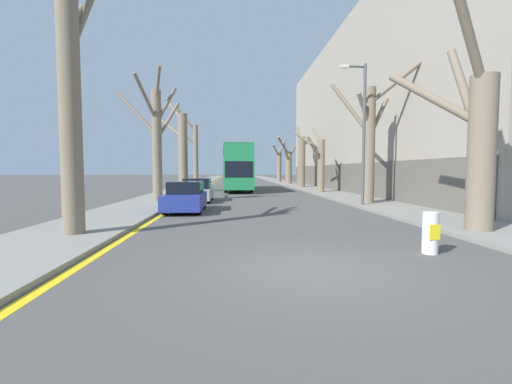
{
  "coord_description": "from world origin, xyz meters",
  "views": [
    {
      "loc": [
        -1.55,
        -6.55,
        1.94
      ],
      "look_at": [
        0.3,
        20.89,
        0.2
      ],
      "focal_mm": 24.0,
      "sensor_mm": 36.0,
      "label": 1
    }
  ],
  "objects_px": {
    "street_tree_left_3": "(195,152)",
    "double_decker_bus": "(238,166)",
    "street_tree_right_3": "(302,159)",
    "street_tree_right_1": "(370,139)",
    "traffic_bollard": "(430,233)",
    "street_tree_left_1": "(156,139)",
    "street_tree_left_2": "(182,148)",
    "street_tree_left_0": "(70,95)",
    "parked_car_0": "(186,197)",
    "lamp_post": "(362,127)",
    "street_tree_right_0": "(475,138)",
    "street_tree_right_4": "(288,165)",
    "parked_car_1": "(197,191)",
    "street_tree_right_2": "(320,162)",
    "street_tree_right_5": "(279,164)"
  },
  "relations": [
    {
      "from": "street_tree_left_3",
      "to": "double_decker_bus",
      "type": "xyz_separation_m",
      "value": [
        5.07,
        -8.37,
        -1.78
      ]
    },
    {
      "from": "street_tree_right_3",
      "to": "street_tree_right_1",
      "type": "bearing_deg",
      "value": -89.8
    },
    {
      "from": "street_tree_left_3",
      "to": "traffic_bollard",
      "type": "xyz_separation_m",
      "value": [
        9.16,
        -34.01,
        -3.67
      ]
    },
    {
      "from": "street_tree_left_1",
      "to": "street_tree_left_2",
      "type": "distance_m",
      "value": 10.34
    },
    {
      "from": "street_tree_left_0",
      "to": "street_tree_left_1",
      "type": "distance_m",
      "value": 10.62
    },
    {
      "from": "parked_car_0",
      "to": "lamp_post",
      "type": "height_order",
      "value": "lamp_post"
    },
    {
      "from": "street_tree_right_3",
      "to": "street_tree_left_0",
      "type": "bearing_deg",
      "value": -113.99
    },
    {
      "from": "street_tree_left_0",
      "to": "street_tree_left_3",
      "type": "relative_size",
      "value": 0.95
    },
    {
      "from": "street_tree_left_1",
      "to": "street_tree_right_0",
      "type": "relative_size",
      "value": 1.07
    },
    {
      "from": "street_tree_right_4",
      "to": "parked_car_0",
      "type": "height_order",
      "value": "street_tree_right_4"
    },
    {
      "from": "street_tree_left_2",
      "to": "parked_car_1",
      "type": "bearing_deg",
      "value": -76.42
    },
    {
      "from": "street_tree_left_3",
      "to": "lamp_post",
      "type": "height_order",
      "value": "street_tree_left_3"
    },
    {
      "from": "street_tree_left_3",
      "to": "street_tree_left_1",
      "type": "bearing_deg",
      "value": -89.89
    },
    {
      "from": "street_tree_left_0",
      "to": "lamp_post",
      "type": "bearing_deg",
      "value": 33.35
    },
    {
      "from": "street_tree_right_2",
      "to": "traffic_bollard",
      "type": "xyz_separation_m",
      "value": [
        -2.8,
        -21.21,
        -2.18
      ]
    },
    {
      "from": "street_tree_left_0",
      "to": "street_tree_right_1",
      "type": "xyz_separation_m",
      "value": [
        12.35,
        8.76,
        -0.35
      ]
    },
    {
      "from": "street_tree_right_2",
      "to": "street_tree_right_4",
      "type": "relative_size",
      "value": 0.88
    },
    {
      "from": "lamp_post",
      "to": "street_tree_left_3",
      "type": "bearing_deg",
      "value": 115.45
    },
    {
      "from": "street_tree_right_1",
      "to": "street_tree_left_0",
      "type": "bearing_deg",
      "value": -144.63
    },
    {
      "from": "street_tree_left_0",
      "to": "street_tree_right_0",
      "type": "xyz_separation_m",
      "value": [
        12.03,
        -0.18,
        -1.17
      ]
    },
    {
      "from": "street_tree_left_2",
      "to": "street_tree_right_4",
      "type": "distance_m",
      "value": 19.69
    },
    {
      "from": "street_tree_right_1",
      "to": "traffic_bollard",
      "type": "height_order",
      "value": "street_tree_right_1"
    },
    {
      "from": "street_tree_right_4",
      "to": "parked_car_1",
      "type": "xyz_separation_m",
      "value": [
        -9.83,
        -25.01,
        -2.06
      ]
    },
    {
      "from": "street_tree_right_4",
      "to": "double_decker_bus",
      "type": "relative_size",
      "value": 0.56
    },
    {
      "from": "traffic_bollard",
      "to": "street_tree_left_1",
      "type": "bearing_deg",
      "value": 124.59
    },
    {
      "from": "street_tree_left_0",
      "to": "street_tree_right_4",
      "type": "bearing_deg",
      "value": 71.46
    },
    {
      "from": "traffic_bollard",
      "to": "street_tree_right_3",
      "type": "bearing_deg",
      "value": 84.21
    },
    {
      "from": "double_decker_bus",
      "to": "lamp_post",
      "type": "distance_m",
      "value": 16.84
    },
    {
      "from": "street_tree_right_2",
      "to": "street_tree_right_5",
      "type": "height_order",
      "value": "street_tree_right_5"
    },
    {
      "from": "street_tree_right_3",
      "to": "parked_car_1",
      "type": "xyz_separation_m",
      "value": [
        -9.89,
        -16.17,
        -2.51
      ]
    },
    {
      "from": "street_tree_left_1",
      "to": "traffic_bollard",
      "type": "height_order",
      "value": "street_tree_left_1"
    },
    {
      "from": "street_tree_left_3",
      "to": "street_tree_right_1",
      "type": "height_order",
      "value": "street_tree_left_3"
    },
    {
      "from": "street_tree_right_5",
      "to": "double_decker_bus",
      "type": "relative_size",
      "value": 0.6
    },
    {
      "from": "street_tree_left_2",
      "to": "street_tree_right_5",
      "type": "distance_m",
      "value": 27.18
    },
    {
      "from": "street_tree_left_0",
      "to": "parked_car_1",
      "type": "distance_m",
      "value": 12.15
    },
    {
      "from": "lamp_post",
      "to": "street_tree_right_3",
      "type": "bearing_deg",
      "value": 87.55
    },
    {
      "from": "street_tree_left_1",
      "to": "street_tree_left_3",
      "type": "distance_m",
      "value": 20.78
    },
    {
      "from": "street_tree_right_0",
      "to": "parked_car_0",
      "type": "bearing_deg",
      "value": 146.82
    },
    {
      "from": "street_tree_left_1",
      "to": "traffic_bollard",
      "type": "relative_size",
      "value": 8.04
    },
    {
      "from": "street_tree_left_0",
      "to": "street_tree_right_5",
      "type": "height_order",
      "value": "street_tree_left_0"
    },
    {
      "from": "street_tree_right_1",
      "to": "street_tree_right_0",
      "type": "bearing_deg",
      "value": -92.04
    },
    {
      "from": "double_decker_bus",
      "to": "traffic_bollard",
      "type": "bearing_deg",
      "value": -80.93
    },
    {
      "from": "street_tree_left_2",
      "to": "street_tree_right_3",
      "type": "xyz_separation_m",
      "value": [
        12.2,
        6.63,
        -0.72
      ]
    },
    {
      "from": "street_tree_right_0",
      "to": "street_tree_right_1",
      "type": "xyz_separation_m",
      "value": [
        0.32,
        8.94,
        0.81
      ]
    },
    {
      "from": "double_decker_bus",
      "to": "street_tree_left_2",
      "type": "bearing_deg",
      "value": -157.67
    },
    {
      "from": "street_tree_right_4",
      "to": "parked_car_1",
      "type": "distance_m",
      "value": 26.95
    },
    {
      "from": "street_tree_right_5",
      "to": "parked_car_0",
      "type": "bearing_deg",
      "value": -104.01
    },
    {
      "from": "street_tree_left_3",
      "to": "parked_car_0",
      "type": "relative_size",
      "value": 2.37
    },
    {
      "from": "street_tree_right_1",
      "to": "street_tree_left_1",
      "type": "bearing_deg",
      "value": 171.41
    },
    {
      "from": "street_tree_left_1",
      "to": "street_tree_right_2",
      "type": "bearing_deg",
      "value": 33.8
    }
  ]
}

